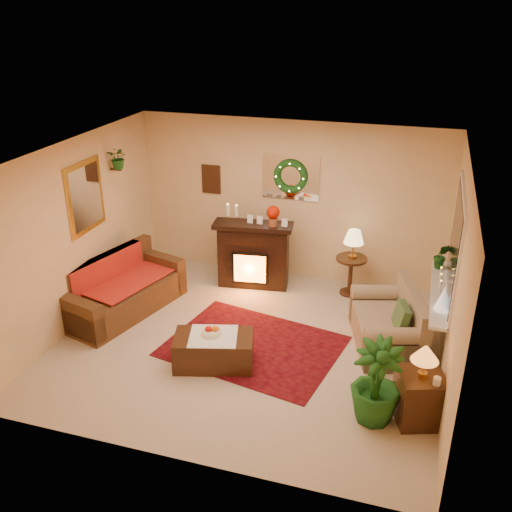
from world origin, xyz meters
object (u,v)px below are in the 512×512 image
(side_table_round, at_px, (350,275))
(loveseat, at_px, (387,317))
(fireplace, at_px, (253,254))
(sofa, at_px, (122,285))
(end_table_square, at_px, (419,400))
(coffee_table, at_px, (214,350))

(side_table_round, bearing_deg, loveseat, -62.47)
(fireplace, distance_m, loveseat, 2.50)
(side_table_round, bearing_deg, fireplace, -174.00)
(sofa, relative_size, end_table_square, 3.23)
(sofa, bearing_deg, loveseat, 18.86)
(fireplace, bearing_deg, end_table_square, -51.42)
(fireplace, bearing_deg, coffee_table, -93.25)
(coffee_table, bearing_deg, fireplace, 79.13)
(loveseat, bearing_deg, sofa, 167.06)
(sofa, height_order, side_table_round, sofa)
(side_table_round, distance_m, coffee_table, 2.79)
(loveseat, bearing_deg, coffee_table, -167.57)
(fireplace, height_order, end_table_square, fireplace)
(end_table_square, distance_m, coffee_table, 2.55)
(fireplace, relative_size, end_table_square, 1.86)
(fireplace, distance_m, end_table_square, 3.76)
(side_table_round, bearing_deg, sofa, -153.89)
(loveseat, xyz_separation_m, coffee_table, (-2.04, -1.12, -0.21))
(fireplace, height_order, loveseat, fireplace)
(fireplace, relative_size, side_table_round, 1.77)
(fireplace, relative_size, loveseat, 0.80)
(fireplace, xyz_separation_m, coffee_table, (0.18, -2.27, -0.34))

